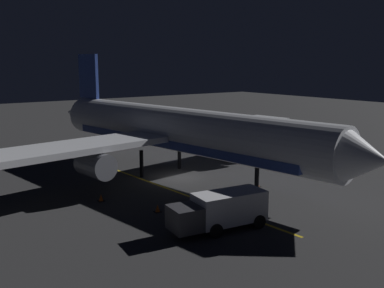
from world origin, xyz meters
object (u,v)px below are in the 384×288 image
at_px(baggage_truck, 221,211).
at_px(ground_crew_worker, 258,213).
at_px(traffic_cone_near_right, 158,209).
at_px(traffic_cone_near_left, 101,198).
at_px(catering_truck, 243,146).
at_px(traffic_cone_under_wing, 257,184).
at_px(airliner, 175,131).

relative_size(baggage_truck, ground_crew_worker, 3.86).
bearing_deg(traffic_cone_near_right, ground_crew_worker, 122.35).
bearing_deg(traffic_cone_near_right, baggage_truck, 106.44).
relative_size(ground_crew_worker, traffic_cone_near_left, 3.16).
xyz_separation_m(ground_crew_worker, traffic_cone_near_left, (6.18, -10.96, -0.64)).
height_order(catering_truck, ground_crew_worker, catering_truck).
bearing_deg(catering_truck, baggage_truck, 43.94).
height_order(ground_crew_worker, traffic_cone_near_right, ground_crew_worker).
bearing_deg(catering_truck, ground_crew_worker, 50.08).
height_order(ground_crew_worker, traffic_cone_near_left, ground_crew_worker).
relative_size(baggage_truck, catering_truck, 1.14).
relative_size(baggage_truck, traffic_cone_under_wing, 12.20).
bearing_deg(traffic_cone_near_right, traffic_cone_near_left, -64.69).
bearing_deg(baggage_truck, ground_crew_worker, 158.81).
bearing_deg(baggage_truck, catering_truck, -136.06).
relative_size(catering_truck, traffic_cone_under_wing, 10.68).
distance_m(baggage_truck, traffic_cone_near_right, 5.61).
height_order(baggage_truck, ground_crew_worker, baggage_truck).
distance_m(ground_crew_worker, traffic_cone_near_right, 7.38).
relative_size(airliner, traffic_cone_under_wing, 72.55).
height_order(traffic_cone_near_right, traffic_cone_under_wing, same).
xyz_separation_m(baggage_truck, traffic_cone_near_right, (1.56, -5.29, -1.01)).
xyz_separation_m(catering_truck, traffic_cone_near_left, (20.02, 5.59, -1.01)).
xyz_separation_m(airliner, traffic_cone_near_right, (6.66, 7.67, -4.13)).
height_order(traffic_cone_near_left, traffic_cone_under_wing, same).
bearing_deg(airliner, ground_crew_worker, 78.90).
relative_size(airliner, catering_truck, 6.79).
xyz_separation_m(baggage_truck, traffic_cone_near_left, (3.81, -10.04, -1.01)).
xyz_separation_m(catering_truck, traffic_cone_under_wing, (7.26, 9.77, -1.01)).
bearing_deg(traffic_cone_near_left, baggage_truck, 110.77).
distance_m(airliner, ground_crew_worker, 14.57).
bearing_deg(traffic_cone_under_wing, traffic_cone_near_left, -18.15).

